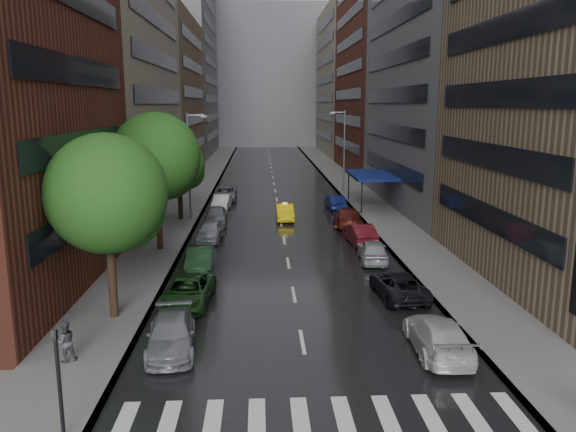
# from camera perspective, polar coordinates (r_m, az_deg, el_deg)

# --- Properties ---
(ground) EXTENTS (220.00, 220.00, 0.00)m
(ground) POSITION_cam_1_polar(r_m,az_deg,el_deg) (20.80, 2.33, -17.14)
(ground) COLOR gray
(ground) RESTS_ON ground
(road) EXTENTS (14.00, 140.00, 0.01)m
(road) POSITION_cam_1_polar(r_m,az_deg,el_deg) (68.93, -1.40, 3.10)
(road) COLOR black
(road) RESTS_ON ground
(sidewalk_left) EXTENTS (4.00, 140.00, 0.15)m
(sidewalk_left) POSITION_cam_1_polar(r_m,az_deg,el_deg) (69.29, -8.87, 3.07)
(sidewalk_left) COLOR gray
(sidewalk_left) RESTS_ON ground
(sidewalk_right) EXTENTS (4.00, 140.00, 0.15)m
(sidewalk_right) POSITION_cam_1_polar(r_m,az_deg,el_deg) (69.73, 6.02, 3.19)
(sidewalk_right) COLOR gray
(sidewalk_right) RESTS_ON ground
(crosswalk) EXTENTS (13.15, 2.80, 0.01)m
(crosswalk) POSITION_cam_1_polar(r_m,az_deg,el_deg) (19.08, 3.53, -19.95)
(crosswalk) COLOR silver
(crosswalk) RESTS_ON ground
(buildings_left) EXTENTS (8.00, 108.00, 38.00)m
(buildings_left) POSITION_cam_1_polar(r_m,az_deg,el_deg) (78.36, -13.09, 15.53)
(buildings_left) COLOR maroon
(buildings_left) RESTS_ON ground
(buildings_right) EXTENTS (8.05, 109.10, 36.00)m
(buildings_right) POSITION_cam_1_polar(r_m,az_deg,el_deg) (76.91, 10.05, 15.02)
(buildings_right) COLOR #937A5B
(buildings_right) RESTS_ON ground
(building_far) EXTENTS (40.00, 14.00, 32.00)m
(building_far) POSITION_cam_1_polar(r_m,az_deg,el_deg) (136.34, -2.20, 13.92)
(building_far) COLOR slate
(building_far) RESTS_ON ground
(tree_near) EXTENTS (5.45, 5.45, 8.68)m
(tree_near) POSITION_cam_1_polar(r_m,az_deg,el_deg) (26.44, -17.93, 2.16)
(tree_near) COLOR #382619
(tree_near) RESTS_ON ground
(tree_mid) EXTENTS (5.90, 5.90, 9.40)m
(tree_mid) POSITION_cam_1_polar(r_m,az_deg,el_deg) (38.40, -13.24, 5.86)
(tree_mid) COLOR #382619
(tree_mid) RESTS_ON ground
(tree_far) EXTENTS (4.42, 4.42, 7.04)m
(tree_far) POSITION_cam_1_polar(r_m,az_deg,el_deg) (48.61, -11.03, 5.13)
(tree_far) COLOR #382619
(tree_far) RESTS_ON ground
(taxi) EXTENTS (1.49, 4.19, 1.38)m
(taxi) POSITION_cam_1_polar(r_m,az_deg,el_deg) (48.50, -0.32, 0.40)
(taxi) COLOR yellow
(taxi) RESTS_ON ground
(parked_cars_left) EXTENTS (2.65, 41.18, 1.49)m
(parked_cars_left) POSITION_cam_1_polar(r_m,az_deg,el_deg) (41.13, -7.93, -1.70)
(parked_cars_left) COLOR gray
(parked_cars_left) RESTS_ON ground
(parked_cars_right) EXTENTS (2.65, 36.16, 1.55)m
(parked_cars_right) POSITION_cam_1_polar(r_m,az_deg,el_deg) (37.33, 8.23, -3.01)
(parked_cars_right) COLOR silver
(parked_cars_right) RESTS_ON ground
(ped_black_umbrella) EXTENTS (0.99, 0.98, 2.09)m
(ped_black_umbrella) POSITION_cam_1_polar(r_m,az_deg,el_deg) (23.48, -21.77, -10.80)
(ped_black_umbrella) COLOR #434448
(ped_black_umbrella) RESTS_ON sidewalk_left
(traffic_light) EXTENTS (0.18, 0.15, 3.45)m
(traffic_light) POSITION_cam_1_polar(r_m,az_deg,el_deg) (18.10, -22.28, -14.69)
(traffic_light) COLOR black
(traffic_light) RESTS_ON sidewalk_left
(street_lamp_left) EXTENTS (1.74, 0.22, 9.00)m
(street_lamp_left) POSITION_cam_1_polar(r_m,az_deg,el_deg) (48.83, -9.95, 5.29)
(street_lamp_left) COLOR gray
(street_lamp_left) RESTS_ON sidewalk_left
(street_lamp_right) EXTENTS (1.74, 0.22, 9.00)m
(street_lamp_right) POSITION_cam_1_polar(r_m,az_deg,el_deg) (64.09, 5.66, 6.82)
(street_lamp_right) COLOR gray
(street_lamp_right) RESTS_ON sidewalk_right
(awning) EXTENTS (4.00, 8.00, 3.12)m
(awning) POSITION_cam_1_polar(r_m,az_deg,el_deg) (54.68, 8.47, 4.12)
(awning) COLOR navy
(awning) RESTS_ON sidewalk_right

